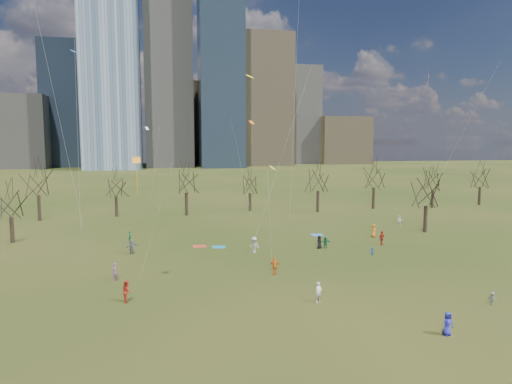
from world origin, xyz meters
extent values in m
plane|color=black|center=(0.00, 0.00, 0.00)|extent=(500.00, 500.00, 0.00)
cube|color=slate|center=(-35.00, 190.00, 59.00)|extent=(26.00, 26.00, 118.00)
cube|color=slate|center=(-8.00, 205.00, 47.50)|extent=(24.00, 24.00, 95.00)
cube|color=#384C66|center=(18.00, 195.00, 52.50)|extent=(22.00, 22.00, 105.00)
cube|color=#726347|center=(45.00, 215.00, 36.00)|extent=(28.00, 28.00, 72.00)
cube|color=#384C66|center=(-60.00, 220.00, 32.50)|extent=(25.00, 25.00, 65.00)
cube|color=slate|center=(70.00, 230.00, 29.00)|extent=(22.00, 22.00, 58.00)
cube|color=#726347|center=(5.00, 240.00, 24.00)|extent=(30.00, 30.00, 48.00)
cube|color=slate|center=(-85.00, 210.00, 18.00)|extent=(35.00, 30.00, 36.00)
cube|color=#726347|center=(95.00, 225.00, 14.00)|extent=(30.00, 28.00, 28.00)
cylinder|color=black|center=(-31.00, 39.00, 2.14)|extent=(0.55, 0.55, 4.28)
cylinder|color=black|center=(-19.00, 41.00, 1.80)|extent=(0.52, 0.52, 3.60)
cylinder|color=black|center=(-7.00, 40.00, 2.02)|extent=(0.54, 0.54, 4.05)
cylinder|color=black|center=(5.00, 43.00, 1.69)|extent=(0.51, 0.51, 3.38)
cylinder|color=black|center=(17.00, 39.00, 1.98)|extent=(0.54, 0.54, 3.96)
cylinder|color=black|center=(29.00, 41.00, 2.07)|extent=(0.54, 0.54, 4.14)
cylinder|color=black|center=(41.00, 40.00, 1.75)|extent=(0.52, 0.52, 3.51)
cylinder|color=black|center=(53.00, 42.00, 1.87)|extent=(0.53, 0.53, 3.74)
cylinder|color=black|center=(-30.00, 22.00, 1.69)|extent=(0.51, 0.51, 3.38)
cylinder|color=black|center=(26.00, 18.00, 1.91)|extent=(0.53, 0.53, 3.83)
cube|color=#186F95|center=(-4.22, 14.36, 0.01)|extent=(1.60, 1.50, 0.03)
cube|color=blue|center=(10.08, 18.98, 0.01)|extent=(1.60, 1.50, 0.03)
cube|color=#B03523|center=(-6.53, 15.16, 0.01)|extent=(1.60, 1.50, 0.03)
imported|color=#2929B3|center=(7.81, -14.42, 0.80)|extent=(0.86, 0.63, 1.60)
imported|color=white|center=(1.46, -6.66, 0.84)|extent=(0.73, 0.64, 1.67)
imported|color=red|center=(-13.72, -3.58, 0.89)|extent=(0.78, 0.94, 1.78)
imported|color=slate|center=(14.78, -9.93, 0.53)|extent=(0.67, 0.79, 1.06)
imported|color=orange|center=(-0.26, 1.31, 0.91)|extent=(1.14, 0.69, 1.82)
imported|color=#17693E|center=(8.45, 11.19, 0.72)|extent=(1.40, 0.65, 1.45)
imported|color=black|center=(7.70, 11.20, 0.80)|extent=(0.93, 0.82, 1.60)
imported|color=#8E478A|center=(-15.32, 2.60, 0.83)|extent=(0.53, 0.68, 1.65)
imported|color=#2862B0|center=(12.33, 6.42, 0.52)|extent=(0.63, 0.63, 1.03)
imported|color=silver|center=(-0.47, 10.68, 0.94)|extent=(1.36, 1.33, 1.87)
imported|color=#B21F19|center=(16.10, 11.66, 0.87)|extent=(1.10, 0.87, 1.75)
imported|color=#5C5D61|center=(-14.48, 12.77, 0.88)|extent=(1.62, 1.40, 1.76)
imported|color=orange|center=(17.15, 16.18, 0.90)|extent=(0.68, 0.95, 1.80)
imported|color=#166534|center=(-15.19, 19.55, 0.71)|extent=(0.55, 0.62, 1.43)
imported|color=silver|center=(25.03, 23.51, 0.77)|extent=(0.95, 0.92, 1.54)
plane|color=orange|center=(-12.78, -1.93, 11.41)|extent=(0.96, 0.83, 0.48)
cylinder|color=silver|center=(-11.39, -4.48, 6.40)|extent=(2.81, 5.13, 10.01)
cylinder|color=orange|center=(-12.78, -1.93, 9.78)|extent=(0.04, 0.04, 2.70)
plane|color=yellow|center=(-1.98, 5.19, 19.43)|extent=(1.14, 1.14, 0.37)
cylinder|color=silver|center=(0.21, 2.08, 10.41)|extent=(4.40, 6.24, 18.03)
plane|color=#FF5DAF|center=(-18.82, 9.91, 24.35)|extent=(0.96, 0.98, 0.22)
cylinder|color=silver|center=(-19.90, 5.89, 12.87)|extent=(2.18, 8.06, 22.95)
cylinder|color=silver|center=(7.22, 20.96, 18.92)|extent=(0.91, 7.71, 35.03)
plane|color=blue|center=(-21.31, 20.12, 24.02)|extent=(1.14, 1.16, 0.34)
cylinder|color=silver|center=(-20.58, 16.58, 12.71)|extent=(1.47, 7.09, 22.63)
plane|color=orange|center=(2.57, 28.43, 15.90)|extent=(1.16, 1.09, 0.57)
cylinder|color=silver|center=(0.33, 23.91, 8.65)|extent=(4.50, 9.06, 14.51)
cylinder|color=orange|center=(2.57, 28.43, 14.12)|extent=(0.04, 0.04, 3.00)
plane|color=yellow|center=(-0.96, -0.48, 10.57)|extent=(0.77, 0.79, 0.36)
cylinder|color=silver|center=(-1.56, -2.17, 5.98)|extent=(1.22, 3.40, 9.18)
plane|color=#E05289|center=(33.11, 30.26, 25.08)|extent=(1.16, 1.15, 0.40)
cylinder|color=silver|center=(36.44, 26.02, 13.24)|extent=(6.68, 8.48, 23.68)
cylinder|color=#E05289|center=(33.11, 30.26, 23.62)|extent=(0.04, 0.04, 2.40)
plane|color=white|center=(-13.39, 38.31, 15.18)|extent=(0.87, 0.81, 0.55)
cylinder|color=silver|center=(-12.32, 34.04, 8.29)|extent=(2.16, 8.55, 13.79)
camera|label=1|loc=(-10.42, -40.64, 12.84)|focal=32.00mm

